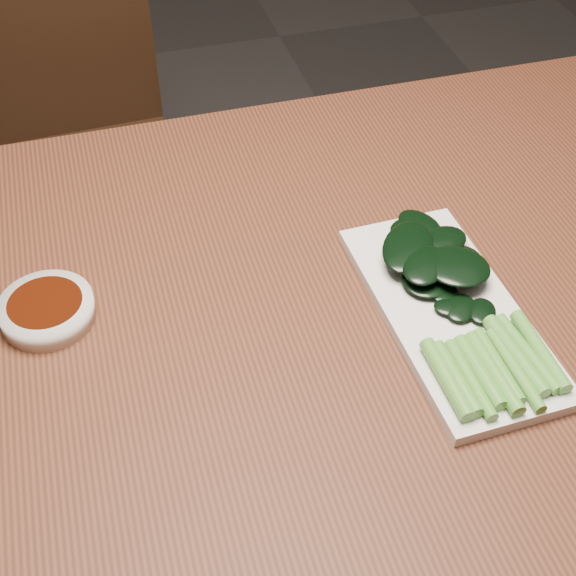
# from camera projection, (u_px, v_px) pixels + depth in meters

# --- Properties ---
(table) EXTENTS (1.40, 0.80, 0.75)m
(table) POSITION_uv_depth(u_px,v_px,m) (282.00, 343.00, 0.95)
(table) COLOR #4F2616
(table) RESTS_ON ground
(chair_far) EXTENTS (0.42, 0.42, 0.89)m
(chair_far) POSITION_uv_depth(u_px,v_px,m) (72.00, 143.00, 1.57)
(chair_far) COLOR black
(chair_far) RESTS_ON ground
(sauce_bowl) EXTENTS (0.10, 0.10, 0.03)m
(sauce_bowl) POSITION_uv_depth(u_px,v_px,m) (47.00, 310.00, 0.87)
(sauce_bowl) COLOR silver
(sauce_bowl) RESTS_ON table
(serving_plate) EXTENTS (0.15, 0.32, 0.01)m
(serving_plate) POSITION_uv_depth(u_px,v_px,m) (450.00, 312.00, 0.88)
(serving_plate) COLOR silver
(serving_plate) RESTS_ON table
(gai_lan) EXTENTS (0.14, 0.32, 0.03)m
(gai_lan) POSITION_uv_depth(u_px,v_px,m) (450.00, 289.00, 0.88)
(gai_lan) COLOR #579D36
(gai_lan) RESTS_ON serving_plate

